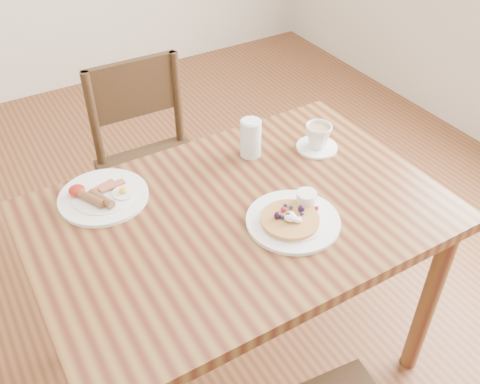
{
  "coord_description": "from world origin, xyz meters",
  "views": [
    {
      "loc": [
        -0.61,
        -1.02,
        1.78
      ],
      "look_at": [
        0.0,
        0.0,
        0.82
      ],
      "focal_mm": 40.0,
      "sensor_mm": 36.0,
      "label": 1
    }
  ],
  "objects": [
    {
      "name": "water_glass",
      "position": [
        0.18,
        0.23,
        0.81
      ],
      "size": [
        0.07,
        0.07,
        0.13
      ],
      "primitive_type": "cylinder",
      "color": "silver",
      "rests_on": "dining_table"
    },
    {
      "name": "chair_far",
      "position": [
        0.0,
        0.71,
        0.49
      ],
      "size": [
        0.43,
        0.43,
        0.88
      ],
      "rotation": [
        0.0,
        0.0,
        3.11
      ],
      "color": "#352213",
      "rests_on": "ground"
    },
    {
      "name": "ground",
      "position": [
        0.0,
        0.0,
        0.0
      ],
      "size": [
        5.0,
        5.0,
        0.0
      ],
      "primitive_type": "plane",
      "color": "#573218",
      "rests_on": "ground"
    },
    {
      "name": "teacup_saucer",
      "position": [
        0.39,
        0.14,
        0.79
      ],
      "size": [
        0.14,
        0.14,
        0.09
      ],
      "color": "white",
      "rests_on": "dining_table"
    },
    {
      "name": "pancake_plate",
      "position": [
        0.11,
        -0.12,
        0.76
      ],
      "size": [
        0.27,
        0.27,
        0.06
      ],
      "color": "white",
      "rests_on": "dining_table"
    },
    {
      "name": "breakfast_plate",
      "position": [
        -0.33,
        0.26,
        0.76
      ],
      "size": [
        0.27,
        0.27,
        0.04
      ],
      "color": "white",
      "rests_on": "dining_table"
    },
    {
      "name": "dining_table",
      "position": [
        0.0,
        0.0,
        0.65
      ],
      "size": [
        1.2,
        0.8,
        0.75
      ],
      "color": "brown",
      "rests_on": "ground"
    }
  ]
}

